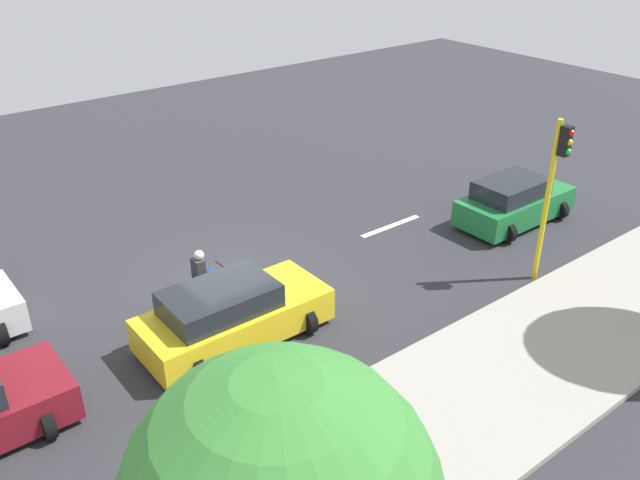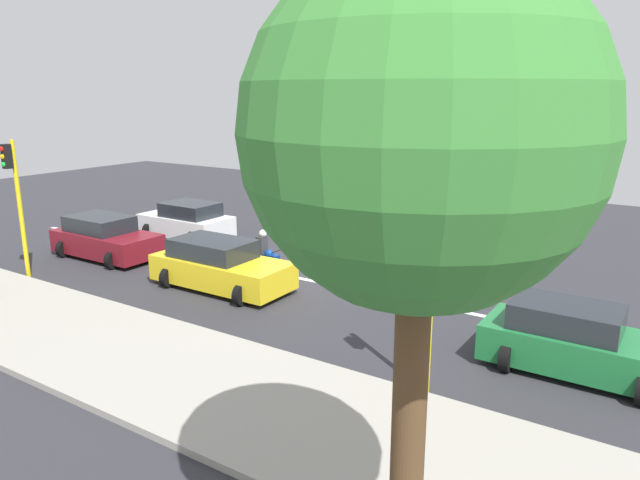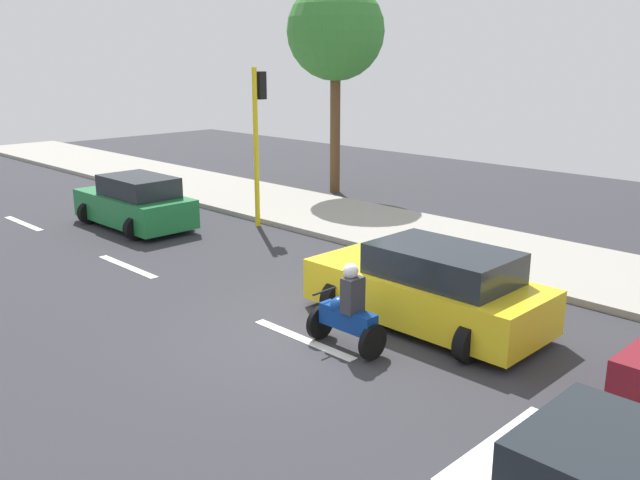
{
  "view_description": "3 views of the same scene",
  "coord_description": "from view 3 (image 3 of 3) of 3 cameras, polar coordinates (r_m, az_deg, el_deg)",
  "views": [
    {
      "loc": [
        13.61,
        -7.52,
        9.45
      ],
      "look_at": [
        1.04,
        2.33,
        1.12
      ],
      "focal_mm": 37.71,
      "sensor_mm": 36.0,
      "label": 1
    },
    {
      "loc": [
        15.1,
        11.04,
        5.99
      ],
      "look_at": [
        0.59,
        1.6,
        1.6
      ],
      "focal_mm": 33.09,
      "sensor_mm": 36.0,
      "label": 2
    },
    {
      "loc": [
        -7.55,
        -7.96,
        4.79
      ],
      "look_at": [
        2.11,
        1.69,
        1.08
      ],
      "focal_mm": 38.03,
      "sensor_mm": 36.0,
      "label": 3
    }
  ],
  "objects": [
    {
      "name": "sidewalk",
      "position": [
        17.24,
        15.65,
        -1.23
      ],
      "size": [
        4.0,
        60.0,
        0.15
      ],
      "primitive_type": "cube",
      "color": "#9E998E",
      "rests_on": "ground"
    },
    {
      "name": "traffic_light_midblock",
      "position": [
        19.44,
        -5.23,
        9.67
      ],
      "size": [
        0.49,
        0.24,
        4.5
      ],
      "color": "yellow",
      "rests_on": "ground"
    },
    {
      "name": "lane_stripe_mid",
      "position": [
        11.97,
        -1.44,
        -8.34
      ],
      "size": [
        0.2,
        2.4,
        0.01
      ],
      "primitive_type": "cube",
      "color": "white",
      "rests_on": "ground"
    },
    {
      "name": "street_tree_center",
      "position": [
        24.33,
        1.33,
        17.08
      ],
      "size": [
        3.38,
        3.38,
        7.32
      ],
      "color": "brown",
      "rests_on": "ground"
    },
    {
      "name": "car_yellow_cab",
      "position": [
        12.52,
        9.16,
        -3.99
      ],
      "size": [
        2.29,
        4.5,
        1.52
      ],
      "color": "yellow",
      "rests_on": "ground"
    },
    {
      "name": "lane_stripe_far_south",
      "position": [
        21.87,
        -23.69,
        1.28
      ],
      "size": [
        0.2,
        2.4,
        0.01
      ],
      "primitive_type": "cube",
      "color": "white",
      "rests_on": "ground"
    },
    {
      "name": "car_green",
      "position": [
        20.17,
        -15.28,
        3.01
      ],
      "size": [
        2.15,
        4.0,
        1.52
      ],
      "color": "#1E7238",
      "rests_on": "ground"
    },
    {
      "name": "lane_stripe_south",
      "position": [
        16.58,
        -15.91,
        -2.16
      ],
      "size": [
        0.2,
        2.4,
        0.01
      ],
      "primitive_type": "cube",
      "color": "white",
      "rests_on": "ground"
    },
    {
      "name": "motorcycle",
      "position": [
        11.37,
        2.31,
        -6.19
      ],
      "size": [
        0.6,
        1.3,
        1.53
      ],
      "color": "black",
      "rests_on": "ground"
    },
    {
      "name": "ground_plane",
      "position": [
        11.99,
        -1.43,
        -8.59
      ],
      "size": [
        40.0,
        60.0,
        0.1
      ],
      "primitive_type": "cube",
      "color": "#2D2D33"
    }
  ]
}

